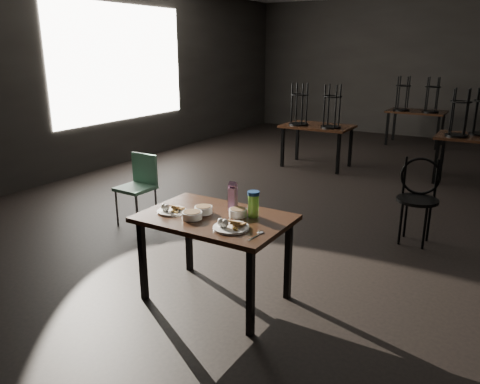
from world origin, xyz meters
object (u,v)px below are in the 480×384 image
Objects in this scene: bentwood_chair at (418,193)px; juice_carton at (233,197)px; main_table at (215,225)px; school_chair at (139,182)px; water_bottle at (253,204)px.

juice_carton is at bearing -128.18° from bentwood_chair.
main_table is at bearing -103.60° from juice_carton.
bentwood_chair is at bearing 61.52° from main_table.
bentwood_chair reaches higher than main_table.
bentwood_chair reaches higher than school_chair.
main_table is 1.30× the size of bentwood_chair.
juice_carton reaches higher than school_chair.
bentwood_chair is (1.19, 2.19, -0.12)m from main_table.
bentwood_chair is at bearing 60.19° from juice_carton.
bentwood_chair is 3.21m from school_chair.
school_chair is (-1.81, 1.06, -0.16)m from main_table.
bentwood_chair is at bearing 22.70° from school_chair.
school_chair is at bearing 149.79° from main_table.
school_chair is at bearing -167.65° from bentwood_chair.
juice_carton is 0.23m from water_bottle.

